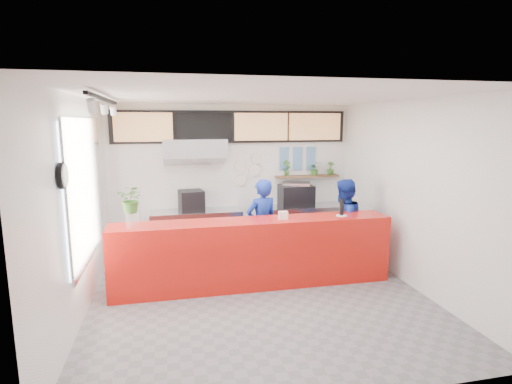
{
  "coord_description": "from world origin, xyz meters",
  "views": [
    {
      "loc": [
        -1.28,
        -5.66,
        2.63
      ],
      "look_at": [
        0.1,
        0.7,
        1.5
      ],
      "focal_mm": 28.0,
      "sensor_mm": 36.0,
      "label": 1
    }
  ],
  "objects_px": {
    "panini_oven": "(191,201)",
    "staff_right": "(343,224)",
    "service_counter": "(254,253)",
    "espresso_machine": "(296,196)",
    "staff_center": "(262,225)",
    "pepper_mill": "(342,207)"
  },
  "relations": [
    {
      "from": "pepper_mill",
      "to": "panini_oven",
      "type": "bearing_deg",
      "value": 142.42
    },
    {
      "from": "staff_right",
      "to": "panini_oven",
      "type": "bearing_deg",
      "value": -58.75
    },
    {
      "from": "staff_center",
      "to": "staff_right",
      "type": "xyz_separation_m",
      "value": [
        1.47,
        -0.17,
        -0.01
      ]
    },
    {
      "from": "panini_oven",
      "to": "staff_center",
      "type": "bearing_deg",
      "value": -52.93
    },
    {
      "from": "panini_oven",
      "to": "staff_right",
      "type": "xyz_separation_m",
      "value": [
        2.64,
        -1.34,
        -0.28
      ]
    },
    {
      "from": "panini_oven",
      "to": "staff_right",
      "type": "relative_size",
      "value": 0.28
    },
    {
      "from": "panini_oven",
      "to": "espresso_machine",
      "type": "bearing_deg",
      "value": -7.9
    },
    {
      "from": "service_counter",
      "to": "staff_right",
      "type": "bearing_deg",
      "value": 14.73
    },
    {
      "from": "panini_oven",
      "to": "pepper_mill",
      "type": "distance_m",
      "value": 3.0
    },
    {
      "from": "service_counter",
      "to": "staff_center",
      "type": "bearing_deg",
      "value": 66.24
    },
    {
      "from": "service_counter",
      "to": "panini_oven",
      "type": "distance_m",
      "value": 2.08
    },
    {
      "from": "panini_oven",
      "to": "staff_center",
      "type": "height_order",
      "value": "staff_center"
    },
    {
      "from": "panini_oven",
      "to": "espresso_machine",
      "type": "relative_size",
      "value": 0.67
    },
    {
      "from": "espresso_machine",
      "to": "staff_center",
      "type": "distance_m",
      "value": 1.57
    },
    {
      "from": "service_counter",
      "to": "panini_oven",
      "type": "bearing_deg",
      "value": 116.27
    },
    {
      "from": "espresso_machine",
      "to": "panini_oven",
      "type": "bearing_deg",
      "value": -179.73
    },
    {
      "from": "panini_oven",
      "to": "espresso_machine",
      "type": "xyz_separation_m",
      "value": [
        2.18,
        0.0,
        0.01
      ]
    },
    {
      "from": "service_counter",
      "to": "espresso_machine",
      "type": "relative_size",
      "value": 6.56
    },
    {
      "from": "panini_oven",
      "to": "staff_right",
      "type": "bearing_deg",
      "value": -34.81
    },
    {
      "from": "pepper_mill",
      "to": "staff_center",
      "type": "bearing_deg",
      "value": 151.36
    },
    {
      "from": "espresso_machine",
      "to": "staff_right",
      "type": "distance_m",
      "value": 1.45
    },
    {
      "from": "service_counter",
      "to": "panini_oven",
      "type": "xyz_separation_m",
      "value": [
        -0.89,
        1.8,
        0.56
      ]
    }
  ]
}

